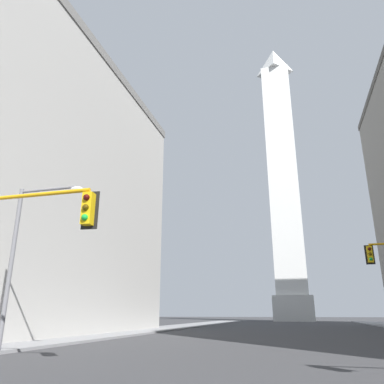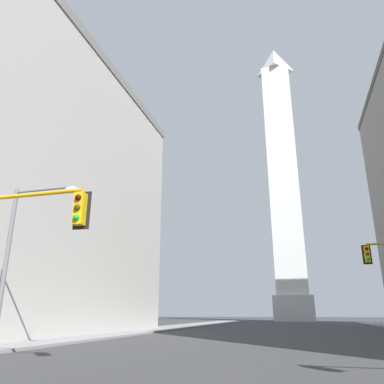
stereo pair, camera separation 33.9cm
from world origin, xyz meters
TOP-DOWN VIEW (x-y plane):
  - sidewalk_left at (-13.67, 31.52)m, footprint 5.00×105.08m
  - obelisk at (0.00, 87.56)m, footprint 8.68×8.68m
  - street_lamp at (-10.73, 11.97)m, footprint 3.41×0.36m

SIDE VIEW (x-z plane):
  - sidewalk_left at x=-13.67m, z-range 0.00..0.15m
  - street_lamp at x=-10.73m, z-range 0.95..8.30m
  - obelisk at x=0.00m, z-range -1.35..70.19m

